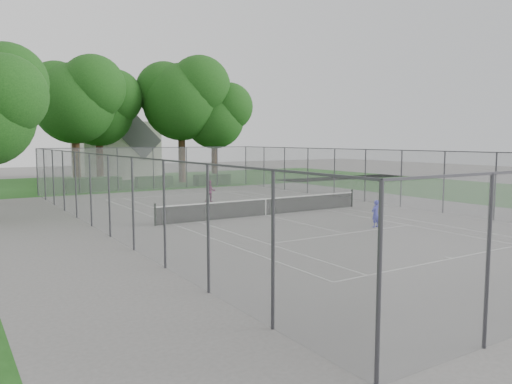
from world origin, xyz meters
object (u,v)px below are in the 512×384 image
tennis_net (266,206)px  house (116,141)px  girl_player (375,214)px  woman_player (210,191)px

tennis_net → house: size_ratio=1.28×
tennis_net → girl_player: bearing=-68.5°
tennis_net → house: bearing=88.1°
house → woman_player: (-0.97, -24.01, -3.29)m
girl_player → woman_player: woman_player is taller
house → girl_player: (1.32, -36.71, -3.38)m
house → woman_player: 24.26m
house → girl_player: size_ratio=7.70×
tennis_net → woman_player: bearing=89.6°
tennis_net → woman_player: woman_player is taller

